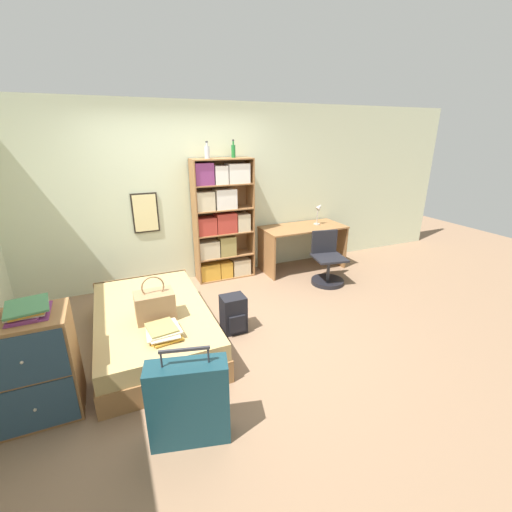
% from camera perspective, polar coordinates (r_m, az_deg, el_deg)
% --- Properties ---
extents(ground_plane, '(14.00, 14.00, 0.00)m').
position_cam_1_polar(ground_plane, '(4.15, -6.53, -11.75)').
color(ground_plane, '#84664C').
extents(wall_back, '(10.00, 0.09, 2.60)m').
position_cam_1_polar(wall_back, '(5.20, -12.57, 9.77)').
color(wall_back, beige).
rests_on(wall_back, ground_plane).
extents(bed, '(1.15, 1.94, 0.40)m').
position_cam_1_polar(bed, '(3.96, -16.82, -10.91)').
color(bed, olive).
rests_on(bed, ground_plane).
extents(handbag, '(0.37, 0.25, 0.46)m').
position_cam_1_polar(handbag, '(3.58, -16.50, -7.88)').
color(handbag, '#93704C').
rests_on(handbag, bed).
extents(book_stack_on_bed, '(0.32, 0.37, 0.09)m').
position_cam_1_polar(book_stack_on_bed, '(3.33, -15.20, -12.02)').
color(book_stack_on_bed, gold).
rests_on(book_stack_on_bed, bed).
extents(suitcase, '(0.61, 0.33, 0.79)m').
position_cam_1_polar(suitcase, '(2.73, -11.13, -22.86)').
color(suitcase, '#143842').
rests_on(suitcase, ground_plane).
extents(dresser, '(0.60, 0.49, 0.88)m').
position_cam_1_polar(dresser, '(3.31, -33.05, -15.26)').
color(dresser, olive).
rests_on(dresser, ground_plane).
extents(magazine_pile_on_dresser, '(0.33, 0.37, 0.08)m').
position_cam_1_polar(magazine_pile_on_dresser, '(3.10, -33.83, -7.43)').
color(magazine_pile_on_dresser, '#7A336B').
rests_on(magazine_pile_on_dresser, dresser).
extents(bookcase, '(0.90, 0.32, 1.83)m').
position_cam_1_polar(bookcase, '(5.21, -5.81, 5.70)').
color(bookcase, olive).
rests_on(bookcase, ground_plane).
extents(bottle_green, '(0.07, 0.07, 0.23)m').
position_cam_1_polar(bottle_green, '(5.01, -8.16, 16.80)').
color(bottle_green, '#B7BCC1').
rests_on(bottle_green, bookcase).
extents(bottle_brown, '(0.06, 0.06, 0.25)m').
position_cam_1_polar(bottle_brown, '(5.15, -3.80, 17.10)').
color(bottle_brown, '#1E6B2D').
rests_on(bottle_brown, bookcase).
extents(desk, '(1.37, 0.66, 0.73)m').
position_cam_1_polar(desk, '(5.71, 7.79, 2.89)').
color(desk, olive).
rests_on(desk, ground_plane).
extents(desk_lamp, '(0.15, 0.10, 0.36)m').
position_cam_1_polar(desk_lamp, '(5.78, 10.44, 7.50)').
color(desk_lamp, '#ADA89E').
rests_on(desk_lamp, desk).
extents(desk_chair, '(0.52, 0.52, 0.78)m').
position_cam_1_polar(desk_chair, '(5.30, 11.77, -1.90)').
color(desk_chair, black).
rests_on(desk_chair, ground_plane).
extents(backpack, '(0.27, 0.26, 0.44)m').
position_cam_1_polar(backpack, '(3.97, -3.77, -9.64)').
color(backpack, black).
rests_on(backpack, ground_plane).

